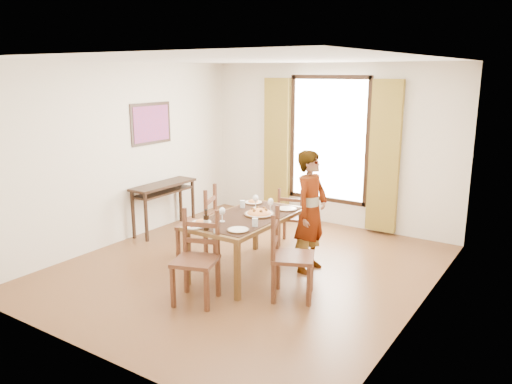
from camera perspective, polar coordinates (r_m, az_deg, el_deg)
The scene contains 22 objects.
ground at distance 6.74m, azimuth -1.12°, elevation -8.69°, with size 5.00×5.00×0.00m, color #4B2F17.
room_shell at distance 6.43m, azimuth -0.57°, elevation 4.52°, with size 4.60×5.10×2.74m.
console_table at distance 8.21m, azimuth -10.52°, elevation 0.18°, with size 0.38×1.20×0.80m.
dining_table at distance 6.41m, azimuth -0.98°, elevation -3.39°, with size 0.87×1.64×0.76m.
chair_west at distance 6.92m, azimuth -6.52°, elevation -3.87°, with size 0.59×0.59×1.05m.
chair_north at distance 7.51m, azimuth 4.17°, elevation -3.00°, with size 0.49×0.49×0.90m.
chair_south at distance 5.71m, azimuth -6.80°, elevation -7.78°, with size 0.58×0.58×1.04m.
chair_east at distance 5.76m, azimuth 3.90°, elevation -7.50°, with size 0.61×0.61×1.04m.
man at distance 6.48m, azimuth 6.28°, elevation -2.24°, with size 0.41×0.60×1.59m, color gray.
plate_sw at distance 6.11m, azimuth -6.27°, elevation -3.36°, with size 0.27×0.27×0.05m, color silver, non-canonical shape.
plate_se at distance 5.80m, azimuth -2.04°, elevation -4.21°, with size 0.27×0.27×0.05m, color silver, non-canonical shape.
plate_nw at distance 7.00m, azimuth -0.30°, elevation -1.07°, with size 0.27×0.27×0.05m, color silver, non-canonical shape.
plate_ne at distance 6.69m, azimuth 3.53°, elevation -1.80°, with size 0.27×0.27×0.05m, color silver, non-canonical shape.
pasta_platter at distance 6.42m, azimuth 0.38°, elevation -2.23°, with size 0.40×0.40×0.10m, color #C54519, non-canonical shape.
caprese_plate at distance 5.97m, azimuth -7.13°, elevation -3.86°, with size 0.20×0.20×0.04m, color silver, non-canonical shape.
wine_glass_a at distance 6.15m, azimuth -3.89°, elevation -2.57°, with size 0.08×0.08×0.18m, color white, non-canonical shape.
wine_glass_b at distance 6.56m, azimuth 1.67°, elevation -1.49°, with size 0.08×0.08×0.18m, color white, non-canonical shape.
wine_glass_c at distance 6.74m, azimuth -0.04°, elevation -1.07°, with size 0.08×0.08×0.18m, color white, non-canonical shape.
tumbler_a at distance 5.96m, azimuth -0.11°, elevation -3.49°, with size 0.07×0.07×0.10m, color silver.
tumbler_b at distance 6.77m, azimuth -1.55°, elevation -1.39°, with size 0.07×0.07×0.10m, color silver.
tumbler_c at distance 5.74m, azimuth -4.55°, elevation -4.19°, with size 0.07×0.07×0.10m, color silver.
wine_bottle at distance 5.84m, azimuth -5.72°, elevation -3.14°, with size 0.07×0.07×0.25m, color black, non-canonical shape.
Camera 1 is at (3.53, -5.14, 2.56)m, focal length 35.00 mm.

